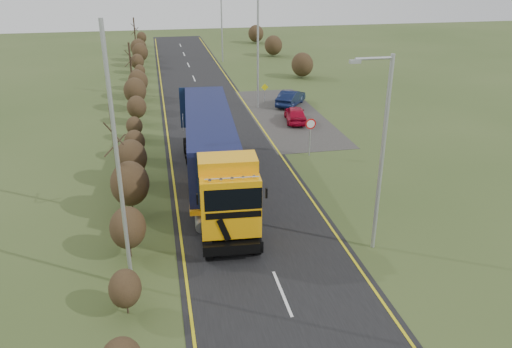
{
  "coord_description": "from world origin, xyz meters",
  "views": [
    {
      "loc": [
        -4.32,
        -19.9,
        12.3
      ],
      "look_at": [
        0.6,
        4.17,
        1.72
      ],
      "focal_mm": 35.0,
      "sensor_mm": 36.0,
      "label": 1
    }
  ],
  "objects_px": {
    "lorry": "(212,150)",
    "streetlight_near": "(381,149)",
    "car_red_hatchback": "(295,114)",
    "speed_sign": "(310,130)",
    "car_blue_sedan": "(291,98)"
  },
  "relations": [
    {
      "from": "lorry",
      "to": "speed_sign",
      "type": "xyz_separation_m",
      "value": [
        7.09,
        4.2,
        -0.62
      ]
    },
    {
      "from": "lorry",
      "to": "speed_sign",
      "type": "distance_m",
      "value": 8.26
    },
    {
      "from": "car_red_hatchback",
      "to": "car_blue_sedan",
      "type": "height_order",
      "value": "car_blue_sedan"
    },
    {
      "from": "car_blue_sedan",
      "to": "speed_sign",
      "type": "distance_m",
      "value": 12.78
    },
    {
      "from": "car_red_hatchback",
      "to": "streetlight_near",
      "type": "bearing_deg",
      "value": 93.44
    },
    {
      "from": "lorry",
      "to": "car_blue_sedan",
      "type": "distance_m",
      "value": 19.19
    },
    {
      "from": "lorry",
      "to": "streetlight_near",
      "type": "relative_size",
      "value": 1.79
    },
    {
      "from": "speed_sign",
      "to": "lorry",
      "type": "bearing_deg",
      "value": -149.36
    },
    {
      "from": "car_red_hatchback",
      "to": "speed_sign",
      "type": "xyz_separation_m",
      "value": [
        -1.13,
        -7.55,
        1.2
      ]
    },
    {
      "from": "lorry",
      "to": "car_red_hatchback",
      "type": "height_order",
      "value": "lorry"
    },
    {
      "from": "car_red_hatchback",
      "to": "speed_sign",
      "type": "distance_m",
      "value": 7.73
    },
    {
      "from": "lorry",
      "to": "streetlight_near",
      "type": "height_order",
      "value": "streetlight_near"
    },
    {
      "from": "car_red_hatchback",
      "to": "streetlight_near",
      "type": "xyz_separation_m",
      "value": [
        -1.83,
        -19.43,
        4.22
      ]
    },
    {
      "from": "car_blue_sedan",
      "to": "car_red_hatchback",
      "type": "bearing_deg",
      "value": 113.55
    },
    {
      "from": "car_blue_sedan",
      "to": "streetlight_near",
      "type": "xyz_separation_m",
      "value": [
        -2.81,
        -24.44,
        4.18
      ]
    }
  ]
}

